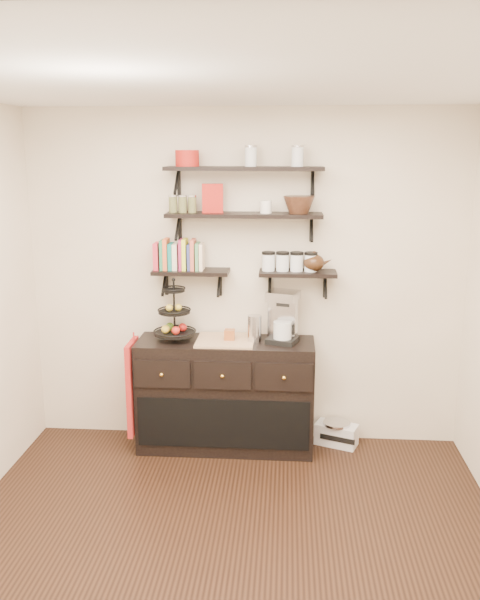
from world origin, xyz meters
The scene contains 21 objects.
floor centered at (0.00, 0.00, 0.00)m, with size 3.50×3.50×0.00m, color black.
ceiling centered at (0.00, 0.00, 2.70)m, with size 3.50×3.50×0.02m, color white.
back_wall centered at (0.00, 1.75, 1.35)m, with size 3.50×0.02×2.70m, color #F3E8CE.
shelf_top centered at (0.00, 1.62, 2.23)m, with size 1.20×0.27×0.23m.
shelf_mid centered at (0.00, 1.62, 1.88)m, with size 1.20×0.27×0.23m.
shelf_low_left centered at (-0.42, 1.63, 1.43)m, with size 0.60×0.25×0.23m.
shelf_low_right centered at (0.42, 1.63, 1.43)m, with size 0.60×0.25×0.23m.
cookbooks centered at (-0.49, 1.63, 1.57)m, with size 0.40×0.15×0.26m.
glass_canisters centered at (0.36, 1.63, 1.51)m, with size 0.43×0.10×0.13m.
sideboard centered at (-0.14, 1.51, 0.45)m, with size 1.40×0.50×0.92m.
fruit_stand centered at (-0.54, 1.52, 1.07)m, with size 0.33×0.33×0.48m.
candle centered at (-0.11, 1.51, 0.96)m, with size 0.08×0.08×0.08m, color brown.
coffee_maker centered at (0.31, 1.54, 1.10)m, with size 0.28×0.28×0.41m.
thermal_carafe centered at (0.09, 1.49, 1.01)m, with size 0.11×0.11×0.22m, color silver.
apron centered at (-0.87, 1.41, 0.54)m, with size 0.04×0.32×0.75m, color maroon.
radio centered at (0.77, 1.61, 0.10)m, with size 0.37×0.29×0.20m.
recipe_box centered at (-0.24, 1.61, 2.01)m, with size 0.16×0.06×0.22m, color #A71A13.
walnut_bowl centered at (0.42, 1.61, 1.96)m, with size 0.24×0.24×0.13m, color black, non-canonical shape.
ramekins centered at (0.17, 1.61, 1.95)m, with size 0.09×0.09×0.10m, color white.
teapot centered at (0.54, 1.63, 1.53)m, with size 0.21×0.16×0.16m, color #331E0F, non-canonical shape.
red_pot centered at (-0.43, 1.61, 2.31)m, with size 0.18×0.18×0.12m, color #A71A13.
Camera 1 is at (0.33, -3.26, 2.37)m, focal length 38.00 mm.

